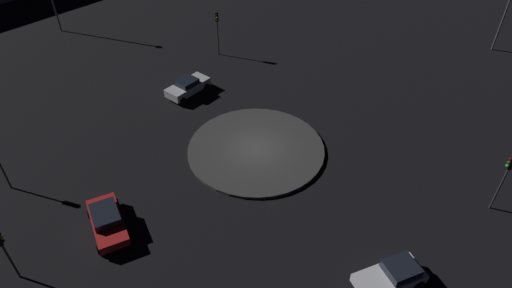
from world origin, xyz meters
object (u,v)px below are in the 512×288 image
(car_silver, at_px, (188,86))
(traffic_light_southwest, at_px, (3,246))
(traffic_light_north, at_px, (217,25))
(traffic_light_southeast, at_px, (506,173))
(car_red, at_px, (107,220))
(streetlamp_northeast, at_px, (510,0))
(car_white, at_px, (392,276))

(car_silver, distance_m, traffic_light_southwest, 20.41)
(traffic_light_north, relative_size, traffic_light_southeast, 1.01)
(car_red, height_order, streetlamp_northeast, streetlamp_northeast)
(car_white, distance_m, traffic_light_southwest, 21.00)
(traffic_light_southeast, xyz_separation_m, streetlamp_northeast, (9.88, 21.80, 2.12))
(car_white, bearing_deg, car_silver, -77.22)
(traffic_light_southeast, bearing_deg, car_red, 24.96)
(car_silver, height_order, traffic_light_southeast, traffic_light_southeast)
(traffic_light_southwest, bearing_deg, traffic_light_north, 30.21)
(car_red, distance_m, car_silver, 15.76)
(traffic_light_north, height_order, streetlamp_northeast, streetlamp_northeast)
(car_red, xyz_separation_m, traffic_light_southwest, (-4.28, -3.37, 1.98))
(traffic_light_southeast, bearing_deg, car_silver, -11.64)
(car_silver, bearing_deg, car_red, -152.17)
(traffic_light_southwest, relative_size, traffic_light_southeast, 0.87)
(car_white, relative_size, traffic_light_southeast, 0.96)
(car_silver, bearing_deg, traffic_light_southeast, -83.12)
(car_white, xyz_separation_m, streetlamp_northeast, (17.96, 27.28, 4.52))
(traffic_light_southwest, distance_m, traffic_light_north, 27.95)
(streetlamp_northeast, bearing_deg, traffic_light_north, -179.54)
(car_red, distance_m, traffic_light_southwest, 5.79)
(car_silver, xyz_separation_m, traffic_light_southeast, (21.04, -14.34, 2.37))
(car_red, bearing_deg, traffic_light_southwest, 103.59)
(traffic_light_north, height_order, traffic_light_southeast, traffic_light_north)
(car_white, distance_m, traffic_light_southeast, 10.05)
(car_white, bearing_deg, traffic_light_north, -89.25)
(traffic_light_southwest, xyz_separation_m, streetlamp_northeast, (38.83, 26.17, 2.52))
(traffic_light_north, bearing_deg, traffic_light_southwest, -34.21)
(streetlamp_northeast, bearing_deg, car_silver, -166.44)
(streetlamp_northeast, bearing_deg, car_red, -146.58)
(car_silver, bearing_deg, traffic_light_north, 22.13)
(car_red, relative_size, traffic_light_north, 1.03)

